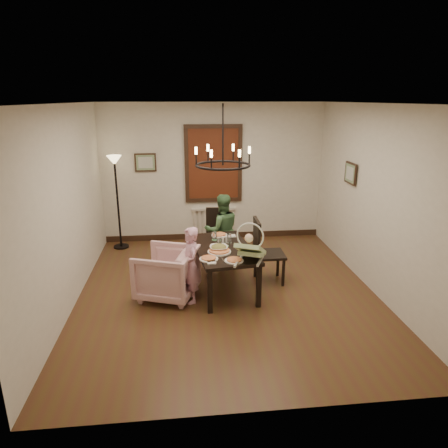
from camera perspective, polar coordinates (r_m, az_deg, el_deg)
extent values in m
cube|color=#502D1B|center=(6.27, 0.45, -9.63)|extent=(4.50, 5.00, 0.01)
cube|color=white|center=(5.58, 0.52, 16.87)|extent=(4.50, 5.00, 0.01)
cube|color=silver|center=(8.20, -1.52, 7.24)|extent=(4.50, 0.01, 2.80)
cube|color=silver|center=(5.96, -21.57, 2.05)|extent=(0.01, 5.00, 2.80)
cube|color=silver|center=(6.42, 20.88, 3.18)|extent=(0.01, 5.00, 2.80)
cube|color=black|center=(6.10, -0.15, -3.59)|extent=(1.03, 1.57, 0.05)
cube|color=black|center=(5.57, -2.03, -9.67)|extent=(0.07, 0.07, 0.64)
cube|color=black|center=(6.78, -4.45, -4.56)|extent=(0.07, 0.07, 0.64)
cube|color=black|center=(5.74, 4.99, -8.85)|extent=(0.07, 0.07, 0.64)
cube|color=black|center=(6.92, 1.36, -4.04)|extent=(0.07, 0.07, 0.64)
imported|color=beige|center=(6.05, -8.19, -6.94)|extent=(1.06, 1.04, 0.76)
imported|color=#D596B0|center=(5.83, -4.79, -6.76)|extent=(0.29, 0.38, 0.94)
imported|color=#426A3F|center=(7.07, -0.30, -1.71)|extent=(0.57, 0.47, 1.07)
imported|color=white|center=(5.97, -0.76, -3.40)|extent=(0.32, 0.32, 0.08)
cylinder|color=tan|center=(5.90, -0.67, -3.89)|extent=(0.35, 0.35, 0.04)
cylinder|color=silver|center=(6.06, -0.64, -2.75)|extent=(0.07, 0.07, 0.15)
cube|color=#522710|center=(8.13, -1.51, 8.58)|extent=(1.00, 0.03, 1.40)
cube|color=black|center=(8.14, -11.15, 8.62)|extent=(0.42, 0.03, 0.36)
cube|color=black|center=(7.15, 17.63, 6.93)|extent=(0.03, 0.42, 0.36)
torus|color=black|center=(5.77, -0.15, 8.40)|extent=(0.80, 0.80, 0.04)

